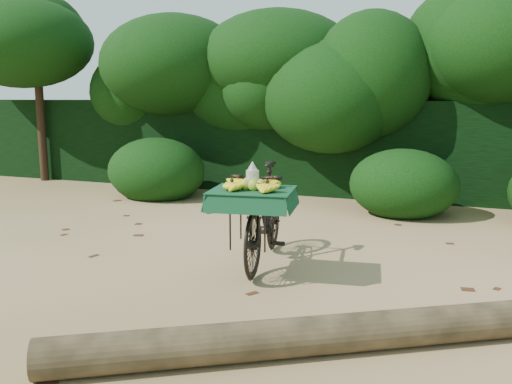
% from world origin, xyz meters
% --- Properties ---
extents(ground, '(80.00, 80.00, 0.00)m').
position_xyz_m(ground, '(0.00, 0.00, 0.00)').
color(ground, tan).
rests_on(ground, ground).
extents(vendor_bicycle, '(0.95, 1.96, 1.15)m').
position_xyz_m(vendor_bicycle, '(0.30, 1.12, 0.58)').
color(vendor_bicycle, black).
rests_on(vendor_bicycle, ground).
extents(fallen_log, '(3.54, 2.35, 0.29)m').
position_xyz_m(fallen_log, '(1.43, -0.79, 0.14)').
color(fallen_log, brown).
rests_on(fallen_log, ground).
extents(hedge_backdrop, '(26.00, 1.80, 1.80)m').
position_xyz_m(hedge_backdrop, '(0.00, 6.30, 0.90)').
color(hedge_backdrop, black).
rests_on(hedge_backdrop, ground).
extents(tree_row, '(14.50, 2.00, 4.00)m').
position_xyz_m(tree_row, '(-0.65, 5.50, 2.00)').
color(tree_row, black).
rests_on(tree_row, ground).
extents(bush_clumps, '(8.80, 1.70, 0.90)m').
position_xyz_m(bush_clumps, '(0.50, 4.30, 0.45)').
color(bush_clumps, black).
rests_on(bush_clumps, ground).
extents(leaf_litter, '(7.00, 7.30, 0.01)m').
position_xyz_m(leaf_litter, '(0.00, 0.65, 0.01)').
color(leaf_litter, '#492613').
rests_on(leaf_litter, ground).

